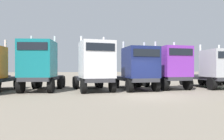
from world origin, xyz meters
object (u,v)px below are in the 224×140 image
Objects in this scene: semi_truck_teal at (40,65)px; semi_truck_purple at (169,67)px; semi_truck_navy at (137,68)px; semi_truck_white at (95,66)px; semi_truck_silver at (215,69)px.

semi_truck_teal is 1.00× the size of semi_truck_purple.
semi_truck_navy is at bearing -82.56° from semi_truck_purple.
semi_truck_white is at bearing -87.60° from semi_truck_purple.
semi_truck_silver is at bearing 81.36° from semi_truck_purple.
semi_truck_navy is 1.02× the size of semi_truck_purple.
semi_truck_teal reaches higher than semi_truck_navy.
semi_truck_purple is at bearing 96.77° from semi_truck_navy.
semi_truck_teal is at bearing -106.68° from semi_truck_white.
semi_truck_purple is (3.14, 0.45, 0.09)m from semi_truck_navy.
semi_truck_navy is (3.51, -0.09, -0.18)m from semi_truck_white.
semi_truck_purple is 0.94× the size of semi_truck_silver.
semi_truck_purple is (10.86, -0.54, -0.14)m from semi_truck_teal.
semi_truck_purple reaches higher than semi_truck_silver.
semi_truck_white reaches higher than semi_truck_silver.
semi_truck_white is at bearing -92.82° from semi_truck_navy.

